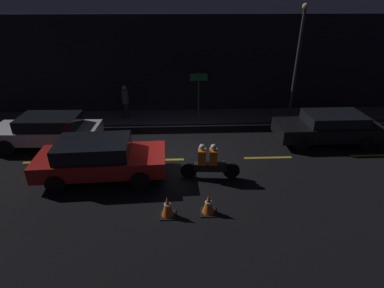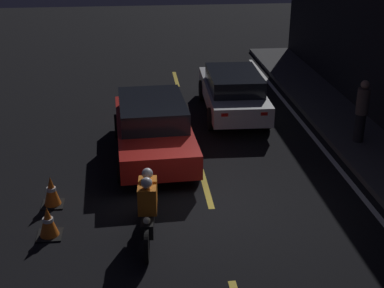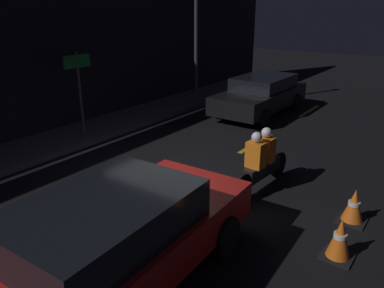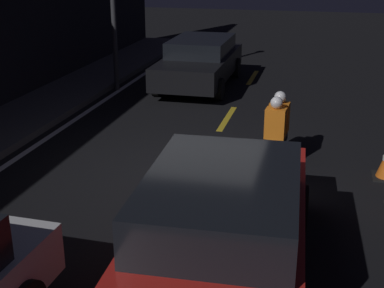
% 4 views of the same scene
% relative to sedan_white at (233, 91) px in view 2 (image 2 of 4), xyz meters
% --- Properties ---
extents(ground_plane, '(56.00, 56.00, 0.00)m').
position_rel_sedan_white_xyz_m(ground_plane, '(5.94, -1.50, -0.77)').
color(ground_plane, black).
extents(lane_dash_a, '(2.00, 0.14, 0.01)m').
position_rel_sedan_white_xyz_m(lane_dash_a, '(-4.06, -1.50, -0.77)').
color(lane_dash_a, gold).
rests_on(lane_dash_a, ground).
extents(lane_dash_b, '(2.00, 0.14, 0.01)m').
position_rel_sedan_white_xyz_m(lane_dash_b, '(0.44, -1.50, -0.77)').
color(lane_dash_b, gold).
rests_on(lane_dash_b, ground).
extents(lane_dash_c, '(2.00, 0.14, 0.01)m').
position_rel_sedan_white_xyz_m(lane_dash_c, '(4.94, -1.50, -0.77)').
color(lane_dash_c, gold).
rests_on(lane_dash_c, ground).
extents(lane_solid_kerb, '(25.20, 0.14, 0.01)m').
position_rel_sedan_white_xyz_m(lane_solid_kerb, '(5.94, 2.00, -0.77)').
color(lane_solid_kerb, silver).
rests_on(lane_solid_kerb, ground).
extents(sedan_white, '(4.57, 1.96, 1.42)m').
position_rel_sedan_white_xyz_m(sedan_white, '(0.00, 0.00, 0.00)').
color(sedan_white, silver).
rests_on(sedan_white, ground).
extents(taxi_red, '(4.67, 2.17, 1.47)m').
position_rel_sedan_white_xyz_m(taxi_red, '(2.87, -2.65, 0.02)').
color(taxi_red, red).
rests_on(taxi_red, ground).
extents(motorcycle, '(2.17, 0.41, 1.37)m').
position_rel_sedan_white_xyz_m(motorcycle, '(6.81, -2.91, -0.12)').
color(motorcycle, black).
rests_on(motorcycle, ground).
extents(traffic_cone_near, '(0.48, 0.48, 0.70)m').
position_rel_sedan_white_xyz_m(traffic_cone_near, '(5.38, -4.99, -0.43)').
color(traffic_cone_near, black).
rests_on(traffic_cone_near, ground).
extents(traffic_cone_mid, '(0.50, 0.50, 0.65)m').
position_rel_sedan_white_xyz_m(traffic_cone_mid, '(6.63, -4.89, -0.45)').
color(traffic_cone_mid, black).
rests_on(traffic_cone_mid, ground).
extents(pedestrian, '(0.34, 0.34, 1.74)m').
position_rel_sedan_white_xyz_m(pedestrian, '(2.95, 3.00, 0.28)').
color(pedestrian, black).
rests_on(pedestrian, raised_curb).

